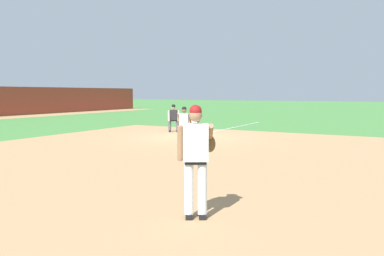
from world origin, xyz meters
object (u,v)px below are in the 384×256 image
object	(u,v)px
first_base_bag	(189,136)
baserunner	(184,122)
pitcher	(197,154)
baseball	(188,153)
first_baseman	(193,121)
umpire	(174,117)

from	to	relation	value
first_base_bag	baserunner	distance (m)	1.28
first_base_bag	pitcher	world-z (taller)	pitcher
baseball	first_baseman	bearing A→B (deg)	26.64
first_baseman	baserunner	world-z (taller)	baserunner
first_base_bag	pitcher	bearing A→B (deg)	-150.25
baserunner	first_baseman	bearing A→B (deg)	12.67
umpire	first_baseman	bearing A→B (deg)	-124.25
baserunner	umpire	xyz separation A→B (m)	(2.59, 2.13, 0.00)
first_baseman	umpire	size ratio (longest dim) A/B	0.92
baseball	baserunner	xyz separation A→B (m)	(3.26, 2.01, 0.76)
first_base_bag	first_baseman	xyz separation A→B (m)	(0.35, -0.01, 0.69)
first_base_bag	umpire	world-z (taller)	umpire
first_base_bag	baserunner	xyz separation A→B (m)	(-1.00, -0.31, 0.75)
baseball	first_base_bag	bearing A→B (deg)	28.57
pitcher	first_baseman	xyz separation A→B (m)	(10.14, 5.59, -0.33)
first_baseman	umpire	world-z (taller)	umpire
first_base_bag	umpire	distance (m)	2.53
first_baseman	pitcher	bearing A→B (deg)	-151.14
first_base_bag	first_baseman	distance (m)	0.77
baseball	baserunner	distance (m)	3.91
umpire	baseball	bearing A→B (deg)	-144.74
baseball	umpire	world-z (taller)	umpire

